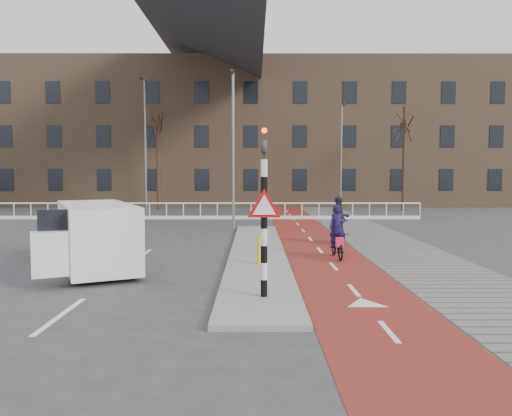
{
  "coord_description": "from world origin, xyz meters",
  "views": [
    {
      "loc": [
        -0.8,
        -12.35,
        2.71
      ],
      "look_at": [
        -0.75,
        5.0,
        1.5
      ],
      "focal_mm": 35.0,
      "sensor_mm": 36.0,
      "label": 1
    }
  ],
  "objects": [
    {
      "name": "streetlight_left",
      "position": [
        -7.95,
        20.53,
        4.41
      ],
      "size": [
        0.12,
        0.12,
        8.83
      ],
      "primitive_type": "cylinder",
      "color": "slate",
      "rests_on": "ground"
    },
    {
      "name": "cyclist_near",
      "position": [
        1.84,
        3.38,
        0.58
      ],
      "size": [
        0.62,
        1.62,
        1.71
      ],
      "rotation": [
        0.0,
        0.0,
        0.04
      ],
      "color": "black",
      "rests_on": "bike_lane"
    },
    {
      "name": "streetlight_near",
      "position": [
        -1.79,
        11.05,
        3.68
      ],
      "size": [
        0.12,
        0.12,
        7.37
      ],
      "primitive_type": "cylinder",
      "color": "slate",
      "rests_on": "ground"
    },
    {
      "name": "railing",
      "position": [
        -5.0,
        17.0,
        0.31
      ],
      "size": [
        28.0,
        0.1,
        0.99
      ],
      "color": "silver",
      "rests_on": "ground"
    },
    {
      "name": "tree_mid",
      "position": [
        -8.0,
        25.07,
        3.52
      ],
      "size": [
        0.27,
        0.27,
        7.03
      ],
      "primitive_type": "cylinder",
      "color": "#301E15",
      "rests_on": "ground"
    },
    {
      "name": "bike_lane",
      "position": [
        1.5,
        10.0,
        0.01
      ],
      "size": [
        2.5,
        60.0,
        0.01
      ],
      "primitive_type": "cube",
      "color": "maroon",
      "rests_on": "ground"
    },
    {
      "name": "streetlight_right",
      "position": [
        5.57,
        24.38,
        3.86
      ],
      "size": [
        0.12,
        0.12,
        7.72
      ],
      "primitive_type": "cylinder",
      "color": "slate",
      "rests_on": "ground"
    },
    {
      "name": "traffic_signal",
      "position": [
        -0.6,
        -2.02,
        1.99
      ],
      "size": [
        0.8,
        0.8,
        3.68
      ],
      "color": "black",
      "rests_on": "curb_island"
    },
    {
      "name": "townhouse_row",
      "position": [
        -3.0,
        32.0,
        7.81
      ],
      "size": [
        46.0,
        10.0,
        15.9
      ],
      "color": "#7F6047",
      "rests_on": "ground"
    },
    {
      "name": "ground",
      "position": [
        0.0,
        0.0,
        0.0
      ],
      "size": [
        120.0,
        120.0,
        0.0
      ],
      "primitive_type": "plane",
      "color": "#38383A",
      "rests_on": "ground"
    },
    {
      "name": "cyclist_far",
      "position": [
        2.45,
        6.59,
        0.76
      ],
      "size": [
        0.8,
        1.68,
        1.8
      ],
      "rotation": [
        0.0,
        0.0,
        0.07
      ],
      "color": "black",
      "rests_on": "bike_lane"
    },
    {
      "name": "van",
      "position": [
        -5.21,
        1.46,
        0.98
      ],
      "size": [
        3.4,
        4.66,
        1.87
      ],
      "rotation": [
        0.0,
        0.0,
        0.43
      ],
      "color": "white",
      "rests_on": "ground"
    },
    {
      "name": "sidewalk",
      "position": [
        4.3,
        10.0,
        0.01
      ],
      "size": [
        3.0,
        60.0,
        0.01
      ],
      "primitive_type": "cube",
      "color": "slate",
      "rests_on": "ground"
    },
    {
      "name": "bollard",
      "position": [
        -0.67,
        1.82,
        0.52
      ],
      "size": [
        0.12,
        0.12,
        0.8
      ],
      "primitive_type": "cylinder",
      "color": "#D5C10B",
      "rests_on": "curb_island"
    },
    {
      "name": "tree_right",
      "position": [
        9.93,
        23.5,
        3.72
      ],
      "size": [
        0.24,
        0.24,
        7.44
      ],
      "primitive_type": "cylinder",
      "color": "#301E15",
      "rests_on": "ground"
    },
    {
      "name": "curb_island",
      "position": [
        -0.7,
        4.0,
        0.06
      ],
      "size": [
        1.8,
        16.0,
        0.12
      ],
      "primitive_type": "cube",
      "color": "gray",
      "rests_on": "ground"
    }
  ]
}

